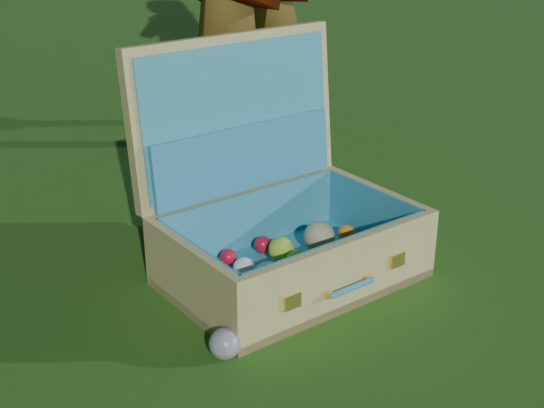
% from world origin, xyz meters
% --- Properties ---
extents(ground, '(60.00, 60.00, 0.00)m').
position_xyz_m(ground, '(0.00, 0.00, 0.00)').
color(ground, '#215114').
rests_on(ground, ground).
extents(stray_ball, '(0.06, 0.06, 0.06)m').
position_xyz_m(stray_ball, '(-0.38, -0.11, 0.03)').
color(stray_ball, '#4371AE').
rests_on(stray_ball, ground).
extents(suitcase, '(0.54, 0.45, 0.51)m').
position_xyz_m(suitcase, '(-0.09, 0.11, 0.15)').
color(suitcase, tan).
rests_on(suitcase, ground).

